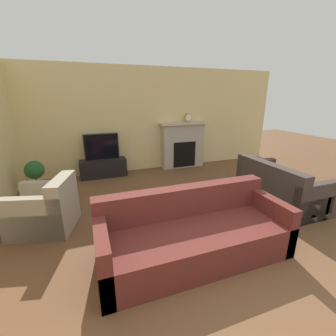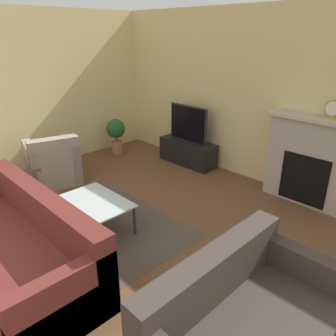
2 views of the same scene
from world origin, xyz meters
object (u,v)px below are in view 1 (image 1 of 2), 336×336
object	(u,v)px
tv	(102,147)
potted_plant	(35,173)
couch_loveseat	(279,189)
coffee_table	(161,198)
armchair_by_window	(46,211)
mantel_clock	(188,118)
couch_sectional	(193,235)

from	to	relation	value
tv	potted_plant	bearing A→B (deg)	-156.54
tv	couch_loveseat	size ratio (longest dim) A/B	0.53
potted_plant	coffee_table	bearing A→B (deg)	-41.32
armchair_by_window	mantel_clock	bearing A→B (deg)	138.76
armchair_by_window	potted_plant	bearing A→B (deg)	-151.36
armchair_by_window	tv	bearing A→B (deg)	169.74
couch_sectional	mantel_clock	size ratio (longest dim) A/B	9.62
couch_sectional	armchair_by_window	size ratio (longest dim) A/B	2.33
couch_sectional	armchair_by_window	world-z (taller)	same
potted_plant	tv	bearing A→B (deg)	23.46
armchair_by_window	potted_plant	world-z (taller)	armchair_by_window
couch_loveseat	potted_plant	world-z (taller)	couch_loveseat
tv	couch_loveseat	bearing A→B (deg)	-41.96
armchair_by_window	potted_plant	xyz separation A→B (m)	(-0.38, 1.56, 0.14)
couch_sectional	potted_plant	distance (m)	3.62
tv	mantel_clock	world-z (taller)	mantel_clock
couch_loveseat	coffee_table	world-z (taller)	couch_loveseat
potted_plant	mantel_clock	bearing A→B (deg)	10.83
couch_loveseat	armchair_by_window	world-z (taller)	same
couch_sectional	coffee_table	world-z (taller)	couch_sectional
armchair_by_window	mantel_clock	distance (m)	4.24
potted_plant	couch_sectional	bearing A→B (deg)	-52.26
tv	couch_sectional	xyz separation A→B (m)	(0.82, -3.47, -0.48)
armchair_by_window	mantel_clock	size ratio (longest dim) A/B	4.13
couch_loveseat	mantel_clock	bearing A→B (deg)	12.37
couch_loveseat	couch_sectional	bearing A→B (deg)	109.58
potted_plant	mantel_clock	world-z (taller)	mantel_clock
armchair_by_window	coffee_table	world-z (taller)	armchair_by_window
couch_sectional	tv	bearing A→B (deg)	103.23
potted_plant	mantel_clock	xyz separation A→B (m)	(3.78, 0.72, 0.95)
tv	armchair_by_window	size ratio (longest dim) A/B	0.82
mantel_clock	couch_loveseat	bearing A→B (deg)	-77.63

